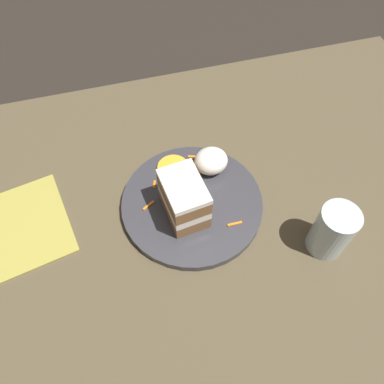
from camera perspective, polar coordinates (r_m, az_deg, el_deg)
name	(u,v)px	position (r m, az deg, el deg)	size (l,w,h in m)	color
ground_plane	(208,239)	(0.70, 2.46, -7.12)	(6.00, 6.00, 0.00)	black
dining_table	(208,235)	(0.68, 2.51, -6.51)	(1.20, 0.85, 0.03)	#4C422D
plate	(192,203)	(0.68, 0.00, -1.75)	(0.26, 0.26, 0.02)	#333338
cake_slice	(184,199)	(0.63, -1.21, -1.06)	(0.07, 0.10, 0.09)	brown
cream_dollop	(211,161)	(0.70, 2.91, 4.75)	(0.06, 0.06, 0.05)	white
orange_garnish	(173,168)	(0.72, -2.89, 3.69)	(0.06, 0.06, 0.01)	orange
carrot_shreds_scatter	(184,192)	(0.69, -1.22, -0.01)	(0.16, 0.17, 0.00)	orange
drinking_glass	(331,233)	(0.66, 20.40, -5.86)	(0.06, 0.06, 0.10)	silver
menu_card	(4,234)	(0.74, -26.73, -5.74)	(0.18, 0.22, 0.00)	#9E933D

